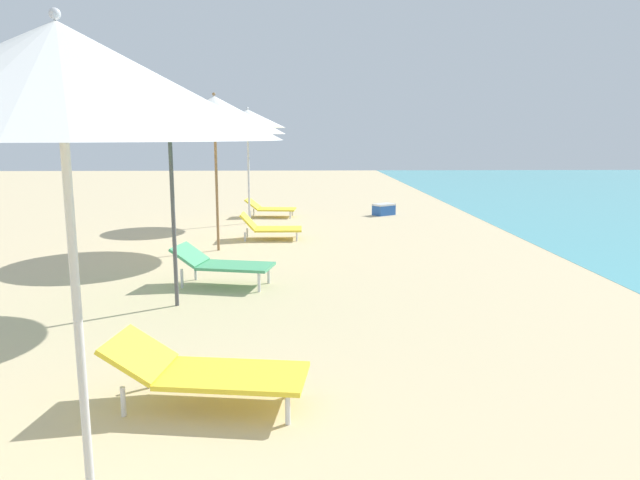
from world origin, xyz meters
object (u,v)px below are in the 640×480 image
(lounger_third_shoreside, at_px, (206,370))
(umbrella_fourth, at_px, (168,108))
(lounger_fifth_shoreside, at_px, (269,227))
(lounger_fourth_shoreside, at_px, (222,263))
(umbrella_fifth, at_px, (214,115))
(umbrella_third, at_px, (60,82))
(umbrella_farthest, at_px, (247,119))
(lounger_farthest_shoreside, at_px, (270,208))
(cooler_box, at_px, (384,209))

(lounger_third_shoreside, bearing_deg, umbrella_fourth, 113.94)
(lounger_third_shoreside, distance_m, lounger_fifth_shoreside, 7.57)
(lounger_third_shoreside, relative_size, lounger_fourth_shoreside, 1.09)
(umbrella_fourth, xyz_separation_m, umbrella_fifth, (0.02, 3.61, 0.04))
(umbrella_third, xyz_separation_m, umbrella_farthest, (-0.04, 11.04, 0.11))
(umbrella_fourth, bearing_deg, lounger_fifth_shoreside, 79.27)
(lounger_fourth_shoreside, height_order, lounger_fifth_shoreside, lounger_fourth_shoreside)
(umbrella_fourth, distance_m, umbrella_farthest, 7.02)
(lounger_fourth_shoreside, height_order, umbrella_farthest, umbrella_farthest)
(umbrella_fourth, xyz_separation_m, lounger_fifth_shoreside, (0.91, 4.79, -2.18))
(lounger_farthest_shoreside, bearing_deg, umbrella_fifth, -93.91)
(lounger_third_shoreside, distance_m, lounger_farthest_shoreside, 10.92)
(umbrella_fourth, distance_m, lounger_fourth_shoreside, 2.38)
(umbrella_fifth, relative_size, umbrella_farthest, 1.03)
(umbrella_fourth, height_order, lounger_fifth_shoreside, umbrella_fourth)
(lounger_third_shoreside, bearing_deg, umbrella_third, -103.58)
(lounger_third_shoreside, xyz_separation_m, lounger_farthest_shoreside, (-0.08, 10.92, -0.05))
(umbrella_fifth, bearing_deg, lounger_farthest_shoreside, 80.98)
(umbrella_fifth, height_order, cooler_box, umbrella_fifth)
(umbrella_third, height_order, umbrella_fifth, umbrella_fifth)
(lounger_third_shoreside, relative_size, umbrella_farthest, 0.58)
(umbrella_third, relative_size, lounger_fourth_shoreside, 1.86)
(umbrella_fourth, height_order, lounger_fourth_shoreside, umbrella_fourth)
(umbrella_third, distance_m, umbrella_fourth, 4.04)
(umbrella_fifth, bearing_deg, lounger_fourth_shoreside, -80.78)
(lounger_fifth_shoreside, bearing_deg, umbrella_fourth, -100.87)
(umbrella_fifth, distance_m, lounger_farthest_shoreside, 5.09)
(lounger_fourth_shoreside, relative_size, umbrella_fifth, 0.52)
(umbrella_fourth, bearing_deg, umbrella_farthest, 87.58)
(cooler_box, bearing_deg, umbrella_farthest, -158.21)
(lounger_third_shoreside, height_order, cooler_box, lounger_third_shoreside)
(lounger_fifth_shoreside, bearing_deg, umbrella_fifth, -127.25)
(lounger_farthest_shoreside, bearing_deg, lounger_fourth_shoreside, -87.23)
(lounger_fifth_shoreside, xyz_separation_m, umbrella_farthest, (-0.61, 2.23, 2.25))
(lounger_fourth_shoreside, xyz_separation_m, cooler_box, (3.34, 7.42, -0.17))
(umbrella_farthest, bearing_deg, cooler_box, 21.79)
(umbrella_third, relative_size, cooler_box, 4.14)
(lounger_third_shoreside, distance_m, umbrella_farthest, 10.06)
(lounger_fourth_shoreside, bearing_deg, lounger_farthest_shoreside, 99.84)
(umbrella_fifth, bearing_deg, umbrella_third, -87.60)
(lounger_fourth_shoreside, distance_m, umbrella_farthest, 6.41)
(lounger_third_shoreside, xyz_separation_m, umbrella_fifth, (-0.80, 6.40, 2.18))
(umbrella_third, height_order, lounger_third_shoreside, umbrella_third)
(umbrella_third, height_order, cooler_box, umbrella_third)
(umbrella_fourth, bearing_deg, lounger_farthest_shoreside, 84.84)
(lounger_fourth_shoreside, xyz_separation_m, lounger_farthest_shoreside, (0.29, 7.14, -0.08))
(umbrella_third, xyz_separation_m, cooler_box, (3.44, 12.43, -2.23))
(lounger_third_shoreside, relative_size, lounger_fifth_shoreside, 1.30)
(lounger_fifth_shoreside, distance_m, cooler_box, 4.63)
(umbrella_third, bearing_deg, umbrella_fourth, 94.79)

